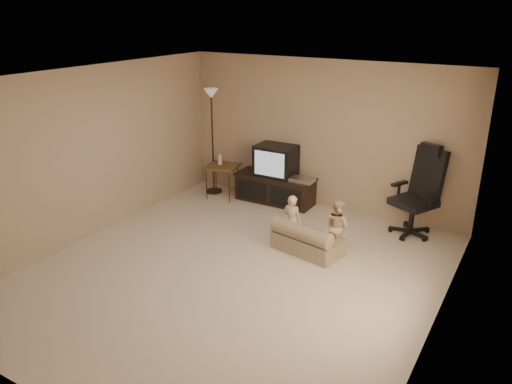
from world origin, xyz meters
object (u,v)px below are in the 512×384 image
toddler_left (292,221)px  child_sofa (306,240)px  floor_lamp (212,118)px  side_table (222,166)px  tv_stand (276,179)px  office_chair (417,203)px  toddler_right (337,226)px

toddler_left → child_sofa: bearing=166.2°
floor_lamp → side_table: bearing=-24.8°
tv_stand → office_chair: (2.46, -0.06, 0.07)m
side_table → child_sofa: bearing=-28.2°
child_sofa → office_chair: bearing=61.7°
child_sofa → side_table: bearing=162.6°
tv_stand → toddler_left: 1.76m
toddler_right → office_chair: bearing=-105.7°
floor_lamp → child_sofa: (2.54, -1.34, -1.22)m
office_chair → child_sofa: (-1.16, -1.42, -0.31)m
side_table → toddler_right: 2.77m
floor_lamp → office_chair: bearing=1.3°
floor_lamp → toddler_left: bearing=-29.2°
floor_lamp → child_sofa: bearing=-27.8°
toddler_left → toddler_right: (0.61, 0.19, -0.01)m
toddler_left → toddler_right: bearing=-161.3°
side_table → office_chair: bearing=3.6°
side_table → toddler_left: side_table is taller
floor_lamp → toddler_right: bearing=-20.5°
tv_stand → office_chair: bearing=-2.3°
child_sofa → toddler_left: size_ratio=1.30×
toddler_left → floor_lamp: bearing=-28.3°
floor_lamp → child_sofa: size_ratio=1.87×
toddler_left → tv_stand: bearing=-52.8°
side_table → toddler_right: side_table is taller
child_sofa → tv_stand: bearing=142.0°
side_table → toddler_left: bearing=-29.8°
floor_lamp → toddler_right: (2.88, -1.07, -1.02)m
office_chair → floor_lamp: bearing=-152.5°
floor_lamp → child_sofa: 3.11m
tv_stand → floor_lamp: bearing=-173.9°
tv_stand → floor_lamp: floor_lamp is taller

